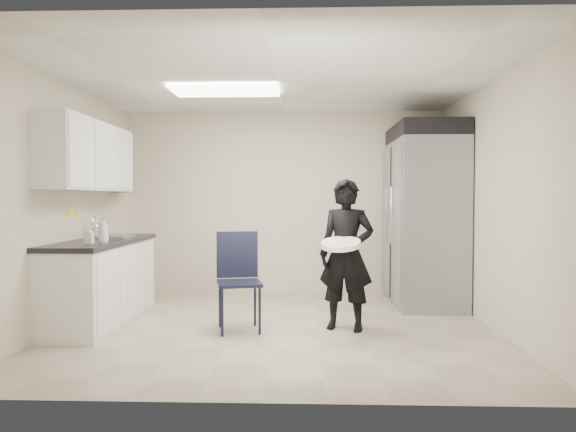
{
  "coord_description": "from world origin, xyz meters",
  "views": [
    {
      "loc": [
        0.29,
        -5.36,
        1.37
      ],
      "look_at": [
        0.11,
        0.2,
        1.17
      ],
      "focal_mm": 32.0,
      "sensor_mm": 36.0,
      "label": 1
    }
  ],
  "objects_px": {
    "folding_chair": "(239,283)",
    "man_tuxedo": "(346,254)",
    "lower_counter": "(102,283)",
    "commercial_fridge": "(424,223)"
  },
  "relations": [
    {
      "from": "lower_counter",
      "to": "man_tuxedo",
      "type": "distance_m",
      "value": 2.71
    },
    {
      "from": "folding_chair",
      "to": "commercial_fridge",
      "type": "bearing_deg",
      "value": 19.97
    },
    {
      "from": "commercial_fridge",
      "to": "man_tuxedo",
      "type": "height_order",
      "value": "commercial_fridge"
    },
    {
      "from": "commercial_fridge",
      "to": "man_tuxedo",
      "type": "relative_size",
      "value": 1.34
    },
    {
      "from": "man_tuxedo",
      "to": "folding_chair",
      "type": "bearing_deg",
      "value": -157.48
    },
    {
      "from": "folding_chair",
      "to": "man_tuxedo",
      "type": "xyz_separation_m",
      "value": [
        1.1,
        0.1,
        0.29
      ]
    },
    {
      "from": "lower_counter",
      "to": "commercial_fridge",
      "type": "bearing_deg",
      "value": 15.88
    },
    {
      "from": "lower_counter",
      "to": "folding_chair",
      "type": "relative_size",
      "value": 1.93
    },
    {
      "from": "lower_counter",
      "to": "man_tuxedo",
      "type": "relative_size",
      "value": 1.21
    },
    {
      "from": "lower_counter",
      "to": "man_tuxedo",
      "type": "height_order",
      "value": "man_tuxedo"
    }
  ]
}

